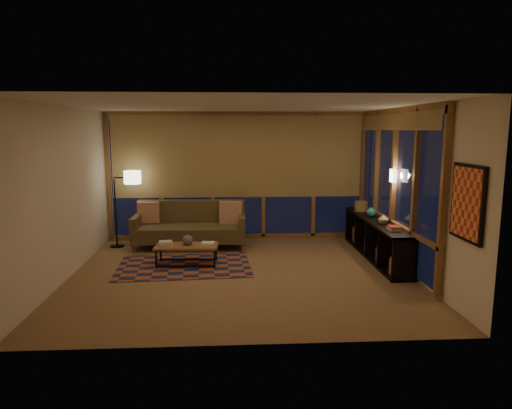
{
  "coord_description": "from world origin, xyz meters",
  "views": [
    {
      "loc": [
        -0.18,
        -7.18,
        2.33
      ],
      "look_at": [
        0.27,
        0.59,
        1.05
      ],
      "focal_mm": 32.0,
      "sensor_mm": 36.0,
      "label": 1
    }
  ],
  "objects": [
    {
      "name": "walls",
      "position": [
        0.0,
        0.0,
        1.35
      ],
      "size": [
        5.51,
        5.01,
        2.7
      ],
      "color": "beige",
      "rests_on": "floor"
    },
    {
      "name": "window_wall_back",
      "position": [
        0.0,
        2.43,
        1.35
      ],
      "size": [
        5.3,
        0.16,
        2.6
      ],
      "primitive_type": null,
      "color": "olive",
      "rests_on": "walls"
    },
    {
      "name": "bookshelf",
      "position": [
        2.49,
        0.82,
        0.35
      ],
      "size": [
        0.4,
        2.82,
        0.7
      ],
      "primitive_type": null,
      "color": "black",
      "rests_on": "floor"
    },
    {
      "name": "coffee_table",
      "position": [
        -0.93,
        0.53,
        0.18
      ],
      "size": [
        1.09,
        0.53,
        0.36
      ],
      "primitive_type": null,
      "rotation": [
        0.0,
        0.0,
        -0.04
      ],
      "color": "olive",
      "rests_on": "floor"
    },
    {
      "name": "sofa",
      "position": [
        -0.98,
        1.76,
        0.45
      ],
      "size": [
        2.21,
        0.94,
        0.89
      ],
      "primitive_type": null,
      "rotation": [
        0.0,
        0.0,
        -0.03
      ],
      "color": "brown",
      "rests_on": "floor"
    },
    {
      "name": "pillow_right",
      "position": [
        -0.16,
        1.89,
        0.68
      ],
      "size": [
        0.47,
        0.19,
        0.46
      ],
      "primitive_type": null,
      "rotation": [
        0.0,
        0.0,
        -0.09
      ],
      "color": "#B1350F",
      "rests_on": "sofa"
    },
    {
      "name": "teal_bowl",
      "position": [
        2.49,
        1.14,
        0.79
      ],
      "size": [
        0.2,
        0.2,
        0.17
      ],
      "primitive_type": "sphere",
      "rotation": [
        0.0,
        0.0,
        0.13
      ],
      "color": "teal",
      "rests_on": "bookshelf"
    },
    {
      "name": "ceiling",
      "position": [
        0.0,
        0.0,
        2.7
      ],
      "size": [
        5.5,
        5.0,
        0.01
      ],
      "primitive_type": "cube",
      "color": "silver",
      "rests_on": "walls"
    },
    {
      "name": "wall_art",
      "position": [
        2.71,
        -1.85,
        1.45
      ],
      "size": [
        0.06,
        0.74,
        0.94
      ],
      "primitive_type": null,
      "color": "red",
      "rests_on": "walls"
    },
    {
      "name": "window_wall_right",
      "position": [
        2.68,
        0.6,
        1.35
      ],
      "size": [
        0.16,
        3.7,
        2.6
      ],
      "primitive_type": null,
      "color": "olive",
      "rests_on": "walls"
    },
    {
      "name": "area_rug",
      "position": [
        -0.97,
        0.47,
        0.01
      ],
      "size": [
        2.34,
        1.63,
        0.01
      ],
      "primitive_type": "cube",
      "rotation": [
        0.0,
        0.0,
        0.06
      ],
      "color": "#A44825",
      "rests_on": "floor"
    },
    {
      "name": "ceramic_pot",
      "position": [
        -0.91,
        0.55,
        0.45
      ],
      "size": [
        0.22,
        0.22,
        0.18
      ],
      "primitive_type": "sphere",
      "rotation": [
        0.0,
        0.0,
        -0.24
      ],
      "color": "black",
      "rests_on": "coffee_table"
    },
    {
      "name": "basket",
      "position": [
        2.47,
        1.74,
        0.8
      ],
      "size": [
        0.34,
        0.34,
        0.2
      ],
      "primitive_type": "cylinder",
      "rotation": [
        0.0,
        0.0,
        0.35
      ],
      "color": "olive",
      "rests_on": "bookshelf"
    },
    {
      "name": "pillow_left",
      "position": [
        -1.82,
        2.0,
        0.66
      ],
      "size": [
        0.43,
        0.15,
        0.43
      ],
      "primitive_type": null,
      "rotation": [
        0.0,
        0.0,
        0.02
      ],
      "color": "#B1350F",
      "rests_on": "sofa"
    },
    {
      "name": "floor_lamp",
      "position": [
        -2.45,
        1.9,
        0.77
      ],
      "size": [
        0.57,
        0.44,
        1.53
      ],
      "primitive_type": null,
      "rotation": [
        0.0,
        0.0,
        0.22
      ],
      "color": "black",
      "rests_on": "floor"
    },
    {
      "name": "book_stack_a",
      "position": [
        -1.29,
        0.56,
        0.4
      ],
      "size": [
        0.28,
        0.24,
        0.08
      ],
      "primitive_type": null,
      "rotation": [
        0.0,
        0.0,
        0.13
      ],
      "color": "silver",
      "rests_on": "coffee_table"
    },
    {
      "name": "shelf_book_stack",
      "position": [
        2.49,
        -0.05,
        0.74
      ],
      "size": [
        0.17,
        0.23,
        0.07
      ],
      "primitive_type": null,
      "rotation": [
        0.0,
        0.0,
        0.07
      ],
      "color": "silver",
      "rests_on": "bookshelf"
    },
    {
      "name": "wall_sconce",
      "position": [
        2.62,
        0.45,
        1.55
      ],
      "size": [
        0.12,
        0.18,
        0.22
      ],
      "primitive_type": null,
      "color": "white",
      "rests_on": "walls"
    },
    {
      "name": "floor",
      "position": [
        0.0,
        0.0,
        0.0
      ],
      "size": [
        5.5,
        5.0,
        0.01
      ],
      "primitive_type": "cube",
      "color": "brown",
      "rests_on": "ground"
    },
    {
      "name": "vase",
      "position": [
        2.49,
        0.47,
        0.8
      ],
      "size": [
        0.19,
        0.19,
        0.18
      ],
      "primitive_type": "imported",
      "rotation": [
        0.0,
        0.0,
        0.08
      ],
      "color": "tan",
      "rests_on": "bookshelf"
    },
    {
      "name": "book_stack_b",
      "position": [
        -0.56,
        0.52,
        0.38
      ],
      "size": [
        0.28,
        0.24,
        0.05
      ],
      "primitive_type": null,
      "rotation": [
        0.0,
        0.0,
        -0.13
      ],
      "color": "silver",
      "rests_on": "coffee_table"
    }
  ]
}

